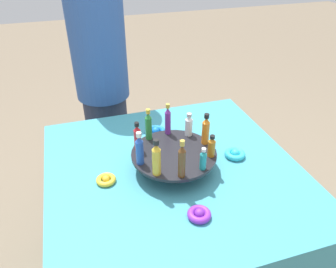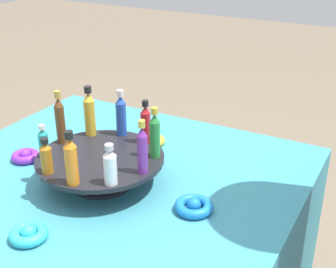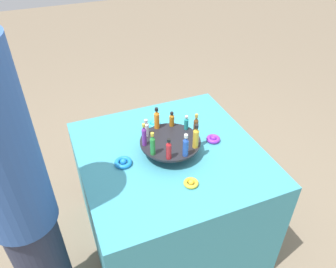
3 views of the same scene
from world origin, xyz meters
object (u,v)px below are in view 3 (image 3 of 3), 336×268
(ribbon_bow_blue, at_px, (123,163))
(ribbon_bow_teal, at_px, (153,124))
(bottle_clear, at_px, (146,128))
(bottle_gold, at_px, (196,137))
(bottle_brown, at_px, (196,127))
(person_figure, at_px, (16,196))
(bottle_orange, at_px, (157,119))
(bottle_red, at_px, (169,149))
(bottle_amber, at_px, (172,120))
(display_stand, at_px, (170,144))
(ribbon_bow_gold, at_px, (191,183))
(bottle_green, at_px, (153,144))
(bottle_purple, at_px, (144,135))
(bottle_blue, at_px, (186,146))
(ribbon_bow_purple, at_px, (213,139))
(bottle_teal, at_px, (186,123))

(ribbon_bow_blue, distance_m, ribbon_bow_teal, 0.39)
(bottle_clear, bearing_deg, bottle_gold, -133.65)
(bottle_gold, bearing_deg, bottle_brown, -25.65)
(ribbon_bow_blue, bearing_deg, person_figure, 108.44)
(bottle_orange, height_order, bottle_red, bottle_orange)
(bottle_amber, bearing_deg, person_figure, 109.65)
(bottle_clear, xyz_separation_m, person_figure, (-0.27, 0.69, 0.01))
(display_stand, bearing_deg, ribbon_bow_teal, 0.50)
(ribbon_bow_gold, bearing_deg, bottle_green, 32.15)
(bottle_purple, xyz_separation_m, ribbon_bow_teal, (0.26, -0.14, -0.13))
(person_figure, bearing_deg, bottle_amber, 7.20)
(bottle_orange, relative_size, bottle_blue, 1.00)
(bottle_brown, height_order, ribbon_bow_gold, bottle_brown)
(display_stand, xyz_separation_m, bottle_brown, (-0.02, -0.14, 0.09))
(bottle_amber, xyz_separation_m, person_figure, (-0.30, 0.85, 0.02))
(bottle_clear, relative_size, ribbon_bow_purple, 1.25)
(bottle_green, xyz_separation_m, person_figure, (-0.11, 0.66, -0.00))
(bottle_clear, distance_m, bottle_gold, 0.29)
(bottle_teal, distance_m, bottle_amber, 0.09)
(bottle_teal, height_order, bottle_blue, bottle_blue)
(bottle_purple, bearing_deg, ribbon_bow_purple, -92.30)
(bottle_amber, distance_m, bottle_gold, 0.23)
(person_figure, bearing_deg, bottle_gold, -7.66)
(bottle_green, bearing_deg, ribbon_bow_gold, -147.85)
(bottle_amber, height_order, ribbon_bow_teal, bottle_amber)
(ribbon_bow_purple, bearing_deg, bottle_teal, 65.84)
(bottle_teal, xyz_separation_m, bottle_clear, (0.03, 0.23, 0.01))
(bottle_amber, xyz_separation_m, bottle_orange, (0.01, 0.09, 0.02))
(ribbon_bow_gold, bearing_deg, person_figure, 82.82)
(bottle_blue, relative_size, ribbon_bow_teal, 1.55)
(bottle_clear, bearing_deg, ribbon_bow_gold, -164.06)
(ribbon_bow_gold, bearing_deg, bottle_brown, -28.85)
(bottle_amber, relative_size, ribbon_bow_purple, 1.12)
(ribbon_bow_blue, bearing_deg, ribbon_bow_purple, -89.50)
(bottle_brown, bearing_deg, bottle_teal, 10.35)
(display_stand, xyz_separation_m, bottle_gold, (-0.10, -0.10, 0.09))
(bottle_orange, relative_size, ribbon_bow_gold, 1.77)
(bottle_red, bearing_deg, ribbon_bow_blue, 58.93)
(ribbon_bow_gold, bearing_deg, bottle_gold, -30.27)
(bottle_green, bearing_deg, bottle_blue, -115.65)
(bottle_brown, relative_size, ribbon_bow_purple, 1.84)
(display_stand, bearing_deg, bottle_gold, -133.65)
(bottle_blue, bearing_deg, ribbon_bow_purple, -59.84)
(bottle_teal, relative_size, bottle_gold, 0.62)
(bottle_orange, relative_size, bottle_purple, 0.97)
(bottle_clear, bearing_deg, bottle_orange, -61.65)
(bottle_clear, height_order, ribbon_bow_blue, bottle_clear)
(person_figure, bearing_deg, ribbon_bow_teal, 17.21)
(ribbon_bow_purple, xyz_separation_m, ribbon_bow_teal, (0.27, 0.28, 0.00))
(display_stand, relative_size, ribbon_bow_gold, 4.41)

